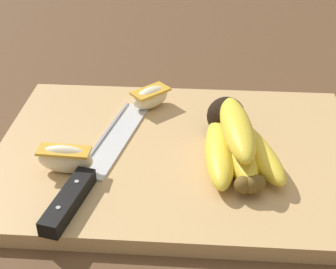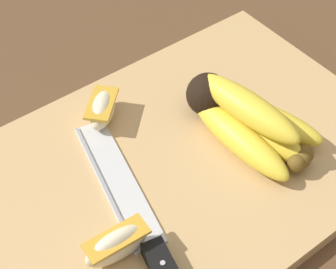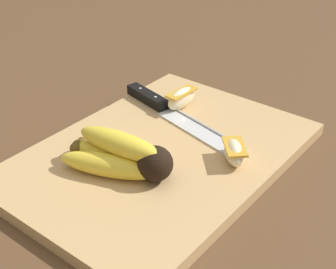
% 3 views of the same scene
% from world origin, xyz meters
% --- Properties ---
extents(ground_plane, '(6.00, 6.00, 0.00)m').
position_xyz_m(ground_plane, '(0.00, 0.00, 0.00)').
color(ground_plane, brown).
extents(cutting_board, '(0.47, 0.33, 0.02)m').
position_xyz_m(cutting_board, '(-0.00, -0.00, 0.01)').
color(cutting_board, tan).
rests_on(cutting_board, ground_plane).
extents(banana_bunch, '(0.11, 0.17, 0.06)m').
position_xyz_m(banana_bunch, '(0.07, -0.01, 0.04)').
color(banana_bunch, black).
rests_on(banana_bunch, cutting_board).
extents(chefs_knife, '(0.09, 0.28, 0.02)m').
position_xyz_m(chefs_knife, '(-0.10, -0.07, 0.03)').
color(chefs_knife, silver).
rests_on(chefs_knife, cutting_board).
extents(apple_wedge_near, '(0.06, 0.06, 0.03)m').
position_xyz_m(apple_wedge_near, '(-0.05, 0.10, 0.04)').
color(apple_wedge_near, beige).
rests_on(apple_wedge_near, cutting_board).
extents(apple_wedge_middle, '(0.07, 0.03, 0.04)m').
position_xyz_m(apple_wedge_middle, '(-0.13, -0.06, 0.04)').
color(apple_wedge_middle, beige).
rests_on(apple_wedge_middle, cutting_board).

